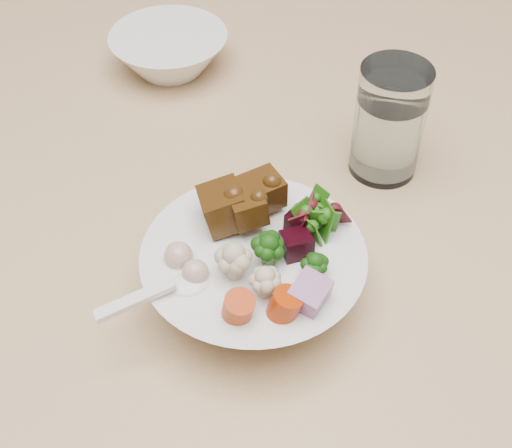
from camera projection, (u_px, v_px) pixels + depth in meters
name	position (u px, v px, depth m)	size (l,w,h in m)	color
dining_table	(431.00, 232.00, 0.85)	(1.84, 1.23, 0.80)	tan
chair_far	(293.00, 55.00, 1.48)	(0.51, 0.51, 0.91)	tan
food_bowl	(255.00, 270.00, 0.66)	(0.20, 0.20, 0.11)	white
soup_spoon	(175.00, 289.00, 0.61)	(0.10, 0.03, 0.02)	white
water_glass	(389.00, 125.00, 0.76)	(0.08, 0.08, 0.13)	white
side_bowl	(169.00, 52.00, 0.92)	(0.15, 0.15, 0.05)	white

